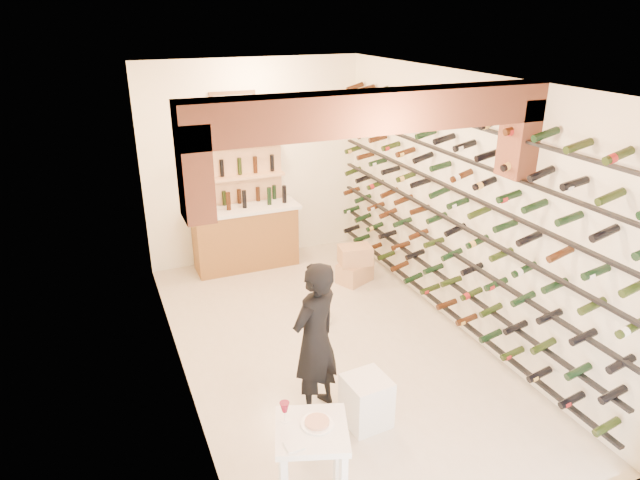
# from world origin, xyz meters

# --- Properties ---
(ground) EXTENTS (6.00, 6.00, 0.00)m
(ground) POSITION_xyz_m (0.00, 0.00, 0.00)
(ground) COLOR beige
(ground) RESTS_ON ground
(room_shell) EXTENTS (3.52, 6.02, 3.21)m
(room_shell) POSITION_xyz_m (0.00, -0.26, 2.25)
(room_shell) COLOR white
(room_shell) RESTS_ON ground
(wine_rack) EXTENTS (0.32, 5.70, 2.56)m
(wine_rack) POSITION_xyz_m (1.53, 0.00, 1.55)
(wine_rack) COLOR black
(wine_rack) RESTS_ON ground
(back_counter) EXTENTS (1.70, 0.62, 1.29)m
(back_counter) POSITION_xyz_m (-0.30, 2.65, 0.53)
(back_counter) COLOR brown
(back_counter) RESTS_ON ground
(back_shelving) EXTENTS (1.40, 0.31, 2.73)m
(back_shelving) POSITION_xyz_m (-0.30, 2.89, 1.17)
(back_shelving) COLOR tan
(back_shelving) RESTS_ON ground
(tasting_table) EXTENTS (0.72, 0.72, 1.00)m
(tasting_table) POSITION_xyz_m (-1.10, -2.16, 0.67)
(tasting_table) COLOR white
(tasting_table) RESTS_ON ground
(white_stool) EXTENTS (0.45, 0.45, 0.52)m
(white_stool) POSITION_xyz_m (-0.21, -1.41, 0.26)
(white_stool) COLOR white
(white_stool) RESTS_ON ground
(person) EXTENTS (0.72, 0.64, 1.66)m
(person) POSITION_xyz_m (-0.60, -1.01, 0.83)
(person) COLOR black
(person) RESTS_ON ground
(chrome_barstool) EXTENTS (0.37, 0.37, 0.71)m
(chrome_barstool) POSITION_xyz_m (0.09, 0.58, 0.41)
(chrome_barstool) COLOR silver
(chrome_barstool) RESTS_ON ground
(crate_lower) EXTENTS (0.60, 0.53, 0.30)m
(crate_lower) POSITION_xyz_m (1.06, 1.47, 0.15)
(crate_lower) COLOR tan
(crate_lower) RESTS_ON ground
(crate_upper) EXTENTS (0.53, 0.40, 0.28)m
(crate_upper) POSITION_xyz_m (1.06, 1.47, 0.44)
(crate_upper) COLOR tan
(crate_upper) RESTS_ON crate_lower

